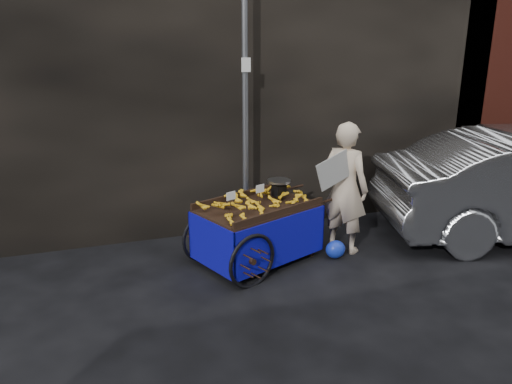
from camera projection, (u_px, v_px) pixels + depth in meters
name	position (u px, v px, depth m)	size (l,w,h in m)	color
ground	(254.00, 279.00, 5.92)	(80.00, 80.00, 0.00)	black
building_wall	(226.00, 53.00, 7.64)	(13.50, 2.00, 5.00)	black
street_pole	(245.00, 95.00, 6.58)	(0.12, 0.10, 4.00)	slate
banana_cart	(255.00, 213.00, 6.18)	(2.15, 1.54, 1.07)	black
vendor	(345.00, 188.00, 6.49)	(0.89, 0.76, 1.73)	beige
plastic_bag	(335.00, 249.00, 6.45)	(0.26, 0.21, 0.24)	#1A35C5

